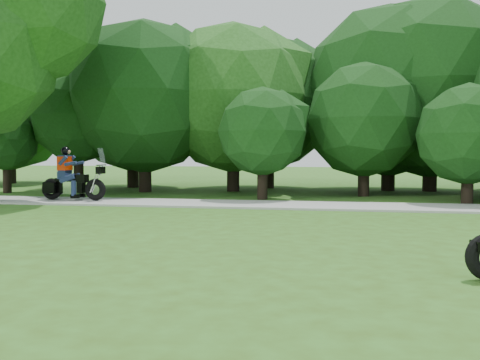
{
  "coord_description": "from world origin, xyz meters",
  "views": [
    {
      "loc": [
        0.97,
        -7.71,
        1.6
      ],
      "look_at": [
        -1.28,
        4.01,
        0.97
      ],
      "focal_mm": 40.0,
      "sensor_mm": 36.0,
      "label": 1
    }
  ],
  "objects": [
    {
      "name": "ground",
      "position": [
        0.0,
        0.0,
        0.0
      ],
      "size": [
        100.0,
        100.0,
        0.0
      ],
      "primitive_type": "plane",
      "color": "#385819",
      "rests_on": "ground"
    },
    {
      "name": "walkway",
      "position": [
        0.0,
        8.0,
        0.03
      ],
      "size": [
        60.0,
        2.2,
        0.06
      ],
      "primitive_type": "cube",
      "color": "#A2A29D",
      "rests_on": "ground"
    },
    {
      "name": "tree_line",
      "position": [
        0.9,
        14.43,
        3.66
      ],
      "size": [
        39.79,
        11.93,
        7.85
      ],
      "color": "black",
      "rests_on": "ground"
    },
    {
      "name": "touring_motorcycle",
      "position": [
        -7.61,
        8.0,
        0.68
      ],
      "size": [
        2.25,
        0.68,
        1.71
      ],
      "rotation": [
        0.0,
        0.0,
        -0.04
      ],
      "color": "black",
      "rests_on": "walkway"
    }
  ]
}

